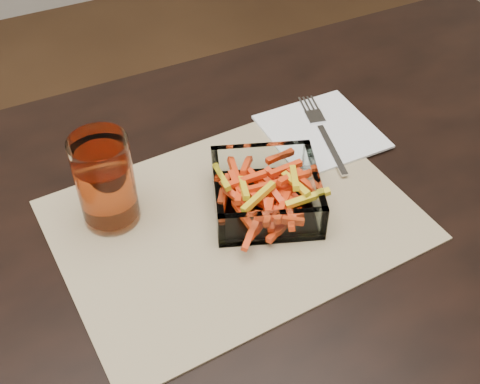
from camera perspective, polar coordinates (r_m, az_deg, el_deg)
name	(u,v)px	position (r m, az deg, el deg)	size (l,w,h in m)	color
dining_table	(195,324)	(0.80, -4.28, -12.37)	(1.60, 0.90, 0.75)	black
placemat	(235,220)	(0.79, -0.50, -2.66)	(0.45, 0.33, 0.00)	tan
glass_bowl	(266,194)	(0.79, 2.48, -0.19)	(0.17, 0.17, 0.05)	white
tumbler	(106,184)	(0.77, -12.60, 0.76)	(0.07, 0.07, 0.13)	white
napkin	(321,131)	(0.93, 7.71, 5.72)	(0.16, 0.16, 0.00)	white
fork	(322,130)	(0.92, 7.79, 5.80)	(0.06, 0.19, 0.00)	silver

